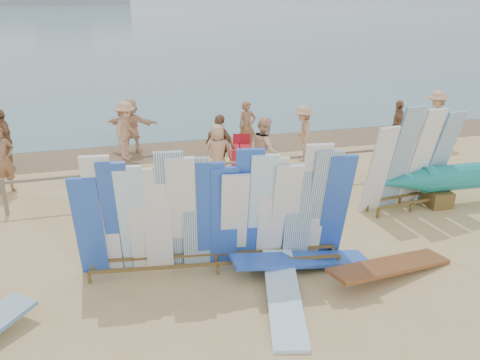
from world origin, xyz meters
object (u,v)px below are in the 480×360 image
object	(u,v)px
main_surfboard_rack	(217,215)
flat_board_b	(283,301)
beachgoer_7	(247,126)
side_surfboard_rack	(411,162)
beachgoer_6	(218,153)
beachgoer_8	(265,149)
beachgoer_9	(303,133)
beachgoer_10	(398,124)
beach_chair_left	(165,176)
beachgoer_4	(220,146)
beachgoer_extra_0	(436,119)
beachgoer_extra_1	(4,139)
flat_board_d	(301,269)
beachgoer_5	(131,125)
beachgoer_1	(3,160)
beach_chair_right	(177,176)
stroller	(241,161)
flat_board_c	(390,275)
vendor_table	(307,199)
beachgoer_3	(126,130)

from	to	relation	value
main_surfboard_rack	flat_board_b	size ratio (longest dim) A/B	1.87
beachgoer_7	side_surfboard_rack	bearing A→B (deg)	-73.59
side_surfboard_rack	beachgoer_6	world-z (taller)	side_surfboard_rack
flat_board_b	beachgoer_8	bearing A→B (deg)	89.73
beachgoer_9	beachgoer_10	distance (m)	3.51
beach_chair_left	beachgoer_9	size ratio (longest dim) A/B	0.45
beachgoer_4	beachgoer_extra_0	size ratio (longest dim) A/B	0.94
main_surfboard_rack	beachgoer_extra_1	size ratio (longest dim) A/B	2.83
beachgoer_7	beachgoer_6	xyz separation A→B (m)	(-1.52, -2.36, -0.04)
beachgoer_extra_1	beachgoer_9	size ratio (longest dim) A/B	1.04
flat_board_d	beachgoer_4	world-z (taller)	beachgoer_4
beach_chair_left	beachgoer_extra_1	size ratio (longest dim) A/B	0.44
beachgoer_5	beachgoer_extra_0	size ratio (longest dim) A/B	0.94
beachgoer_1	beachgoer_9	distance (m)	8.46
beach_chair_right	beachgoer_8	xyz separation A→B (m)	(2.41, -0.25, 0.64)
beachgoer_10	flat_board_d	bearing A→B (deg)	-19.27
beachgoer_9	beachgoer_8	bearing A→B (deg)	-35.08
beachgoer_1	beachgoer_10	distance (m)	11.96
side_surfboard_rack	flat_board_b	xyz separation A→B (m)	(-4.20, -2.91, -1.18)
main_surfboard_rack	beachgoer_8	xyz separation A→B (m)	(2.33, 4.34, -0.23)
beach_chair_right	stroller	xyz separation A→B (m)	(1.85, 0.20, 0.21)
stroller	beachgoer_6	distance (m)	0.75
flat_board_b	beach_chair_right	xyz separation A→B (m)	(-0.92, 5.92, 0.26)
beachgoer_4	beachgoer_6	bearing A→B (deg)	120.95
beachgoer_7	beachgoer_10	bearing A→B (deg)	-18.66
side_surfboard_rack	beachgoer_9	xyz separation A→B (m)	(-1.03, 4.17, -0.33)
flat_board_c	beachgoer_5	distance (m)	9.94
stroller	beach_chair_left	bearing A→B (deg)	-161.80
main_surfboard_rack	beachgoer_4	xyz separation A→B (m)	(1.24, 5.03, -0.24)
main_surfboard_rack	flat_board_c	bearing A→B (deg)	-11.56
beachgoer_10	main_surfboard_rack	bearing A→B (deg)	-27.62
beach_chair_left	beachgoer_10	distance (m)	7.99
flat_board_b	flat_board_d	world-z (taller)	flat_board_d
beachgoer_4	flat_board_b	bearing A→B (deg)	141.63
beachgoer_1	beachgoer_9	xyz separation A→B (m)	(8.44, 0.49, -0.03)
beachgoer_extra_1	side_surfboard_rack	bearing A→B (deg)	30.01
beachgoer_4	beachgoer_7	bearing A→B (deg)	-68.69
beachgoer_5	beachgoer_10	size ratio (longest dim) A/B	1.10
beach_chair_left	beachgoer_7	distance (m)	3.79
vendor_table	beachgoer_5	bearing A→B (deg)	115.97
main_surfboard_rack	beachgoer_9	world-z (taller)	main_surfboard_rack
beach_chair_right	flat_board_b	bearing A→B (deg)	-101.74
beachgoer_8	beachgoer_extra_0	bearing A→B (deg)	-67.85
beachgoer_8	beachgoer_3	world-z (taller)	beachgoer_3
flat_board_d	beachgoer_extra_1	xyz separation A→B (m)	(-6.24, 7.72, 0.89)
beachgoer_6	beach_chair_right	bearing A→B (deg)	11.47
beach_chair_right	beachgoer_1	bearing A→B (deg)	150.59
flat_board_b	beach_chair_left	world-z (taller)	beach_chair_left
flat_board_d	beachgoer_6	size ratio (longest dim) A/B	1.71
flat_board_c	stroller	bearing A→B (deg)	-2.84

